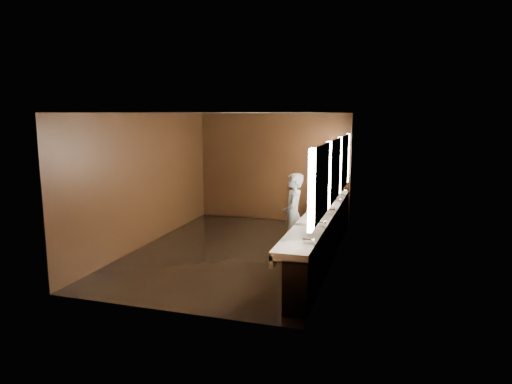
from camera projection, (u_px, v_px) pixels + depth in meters
floor at (235, 251)px, 9.35m from camera, size 6.00×6.00×0.00m
ceiling at (234, 113)px, 8.88m from camera, size 4.00×6.00×0.02m
wall_back at (273, 167)px, 11.94m from camera, size 4.00×0.02×2.80m
wall_front at (162, 215)px, 6.29m from camera, size 4.00×0.02×2.80m
wall_left at (146, 180)px, 9.69m from camera, size 0.02×6.00×2.80m
wall_right at (335, 188)px, 8.54m from camera, size 0.02×6.00×2.80m
sink_counter at (323, 234)px, 8.75m from camera, size 0.55×5.40×1.01m
mirror_band at (335, 170)px, 8.49m from camera, size 0.06×5.03×1.15m
person at (293, 215)px, 8.90m from camera, size 0.50×0.67×1.65m
trash_bin at (309, 249)px, 8.64m from camera, size 0.43×0.43×0.52m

